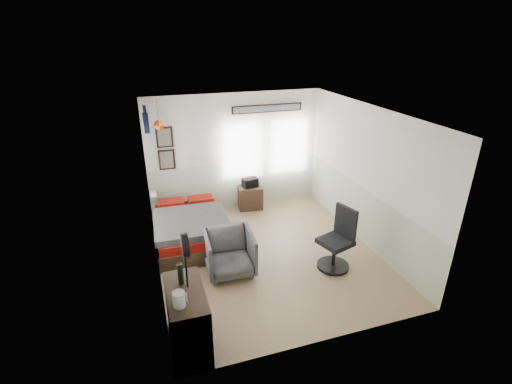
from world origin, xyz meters
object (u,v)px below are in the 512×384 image
at_px(bed, 191,229).
at_px(dresser, 188,319).
at_px(armchair, 230,253).
at_px(nightstand, 250,197).
at_px(task_chair, 337,244).

bearing_deg(bed, dresser, -97.21).
distance_m(bed, armchair, 1.31).
height_order(bed, dresser, dresser).
xyz_separation_m(bed, armchair, (0.49, -1.21, 0.08)).
bearing_deg(armchair, nightstand, 67.82).
bearing_deg(nightstand, dresser, -111.07).
bearing_deg(bed, nightstand, 37.71).
distance_m(dresser, task_chair, 2.98).
bearing_deg(armchair, dresser, -119.67).
distance_m(bed, nightstand, 1.95).
distance_m(bed, dresser, 2.72).
distance_m(dresser, armchair, 1.74).
bearing_deg(task_chair, dresser, -176.88).
bearing_deg(armchair, task_chair, -10.26).
bearing_deg(armchair, bed, 114.95).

